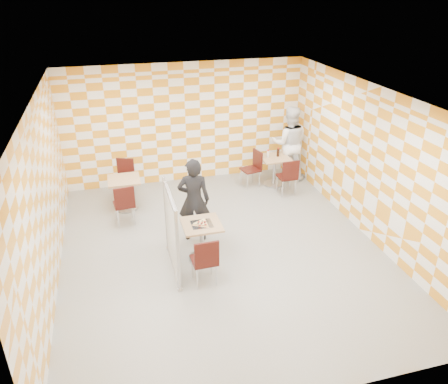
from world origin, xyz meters
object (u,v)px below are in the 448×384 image
partition (171,232)px  chair_empty_far (125,175)px  chair_main_front (205,259)px  chair_empty_near (124,202)px  sport_bottle (268,154)px  soda_bottle (278,152)px  main_table (202,235)px  second_table (274,166)px  chair_second_front (289,175)px  man_dark (194,200)px  man_white (289,143)px  empty_table (125,189)px  chair_second_side (254,166)px

partition → chair_empty_far: bearing=100.7°
chair_main_front → partition: size_ratio=0.60×
chair_main_front → chair_empty_near: (-1.18, 2.44, 0.00)m
sport_bottle → soda_bottle: soda_bottle is taller
main_table → second_table: 3.69m
chair_second_front → soda_bottle: bearing=90.8°
chair_main_front → sport_bottle: size_ratio=4.62×
second_table → partition: bearing=-136.2°
chair_second_front → man_dark: bearing=-152.6°
partition → soda_bottle: bearing=43.3°
chair_main_front → man_white: 4.95m
main_table → man_white: size_ratio=0.39×
sport_bottle → chair_second_front: bearing=-68.8°
second_table → man_white: (0.49, 0.30, 0.45)m
second_table → soda_bottle: size_ratio=3.26×
man_dark → man_white: bearing=-128.3°
chair_empty_near → empty_table: bearing=85.9°
empty_table → man_dark: man_dark is taller
chair_main_front → chair_empty_near: size_ratio=1.00×
chair_second_front → partition: (-3.16, -2.27, 0.25)m
empty_table → chair_second_side: bearing=7.9°
man_white → chair_empty_far: bearing=17.7°
chair_empty_far → chair_empty_near: bearing=-93.9°
chair_empty_near → man_white: man_white is taller
main_table → soda_bottle: bearing=47.1°
empty_table → soda_bottle: (3.81, 0.39, 0.34)m
chair_main_front → chair_empty_far: size_ratio=1.00×
chair_second_side → sport_bottle: sport_bottle is taller
second_table → empty_table: same height
sport_bottle → soda_bottle: bearing=-1.6°
main_table → chair_second_front: 3.31m
man_dark → soda_bottle: bearing=-127.6°
sport_bottle → empty_table: bearing=-173.6°
chair_second_side → chair_empty_far: size_ratio=1.00×
chair_empty_near → soda_bottle: size_ratio=4.02×
partition → man_dark: (0.59, 0.94, 0.07)m
second_table → sport_bottle: sport_bottle is taller
second_table → chair_empty_far: 3.69m
chair_empty_near → sport_bottle: bearing=17.5°
empty_table → chair_empty_far: chair_empty_far is taller
chair_second_side → main_table: bearing=-124.8°
chair_second_side → man_dark: man_dark is taller
second_table → man_white: 0.74m
second_table → empty_table: size_ratio=1.00×
empty_table → chair_empty_near: chair_empty_near is taller
man_white → sport_bottle: bearing=39.5°
chair_main_front → chair_empty_near: 2.71m
chair_second_side → chair_second_front: bearing=-50.3°
empty_table → soda_bottle: 3.85m
chair_second_front → sport_bottle: (-0.27, 0.71, 0.29)m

